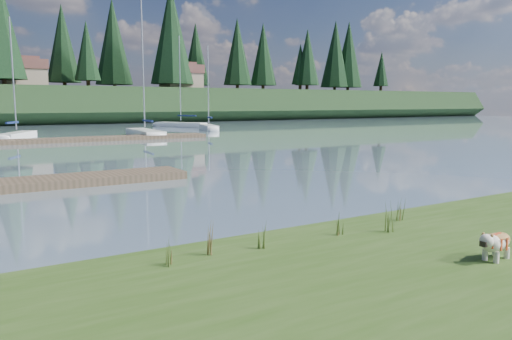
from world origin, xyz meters
TOP-DOWN VIEW (x-y plane):
  - ground at (0.00, 30.00)m, footprint 200.00×200.00m
  - bulldog at (3.84, -5.11)m, footprint 0.84×0.41m
  - dock_far at (2.00, 30.00)m, footprint 26.00×2.20m
  - sailboat_bg_2 at (1.09, 35.37)m, footprint 4.03×6.31m
  - sailboat_bg_3 at (11.11, 33.96)m, footprint 2.33×8.68m
  - sailboat_bg_4 at (20.38, 39.49)m, footprint 2.76×6.14m
  - sailboat_bg_5 at (20.11, 47.66)m, footprint 5.13×7.44m
  - weed_0 at (-0.10, -2.33)m, footprint 0.17×0.14m
  - weed_1 at (0.79, -2.48)m, footprint 0.17×0.14m
  - weed_2 at (3.68, -2.85)m, footprint 0.17×0.14m
  - weed_3 at (-0.98, -2.51)m, footprint 0.17×0.14m
  - weed_4 at (2.61, -2.55)m, footprint 0.17×0.14m
  - weed_5 at (4.64, -2.29)m, footprint 0.17×0.14m
  - mud_lip at (0.00, -1.60)m, footprint 60.00×0.50m
  - conifer_4 at (3.00, 66.00)m, footprint 6.16×6.16m
  - conifer_5 at (15.00, 70.00)m, footprint 3.96×3.96m
  - conifer_6 at (28.00, 68.00)m, footprint 7.04×7.04m
  - conifer_7 at (42.00, 71.00)m, footprint 5.28×5.28m
  - conifer_8 at (55.00, 67.00)m, footprint 4.62×4.62m
  - conifer_9 at (68.00, 70.00)m, footprint 5.94×5.94m
  - house_1 at (6.00, 71.00)m, footprint 6.30×5.30m
  - house_2 at (30.00, 69.00)m, footprint 6.30×5.30m

SIDE VIEW (x-z plane):
  - ground at x=0.00m, z-range 0.00..0.00m
  - mud_lip at x=0.00m, z-range 0.00..0.14m
  - dock_far at x=2.00m, z-range 0.00..0.30m
  - sailboat_bg_5 at x=20.11m, z-range -5.20..5.84m
  - sailboat_bg_3 at x=11.11m, z-range -5.94..6.59m
  - sailboat_bg_4 at x=20.38m, z-range -4.24..4.90m
  - sailboat_bg_2 at x=1.09m, z-range -4.59..5.25m
  - weed_3 at x=-0.98m, z-range 0.31..0.79m
  - weed_4 at x=2.61m, z-range 0.31..0.80m
  - weed_5 at x=4.64m, z-range 0.31..0.83m
  - weed_1 at x=0.79m, z-range 0.30..0.89m
  - weed_0 at x=-0.10m, z-range 0.30..0.97m
  - bulldog at x=3.84m, z-range 0.41..0.91m
  - weed_2 at x=3.68m, z-range 0.29..1.06m
  - house_1 at x=6.00m, z-range 4.99..9.64m
  - house_2 at x=30.00m, z-range 4.99..9.64m
  - conifer_5 at x=15.00m, z-range 5.65..16.00m
  - conifer_8 at x=55.00m, z-range 5.62..17.40m
  - conifer_7 at x=42.00m, z-range 5.59..18.79m
  - conifer_9 at x=68.00m, z-range 5.55..20.18m
  - conifer_4 at x=3.00m, z-range 5.54..20.64m
  - conifer_6 at x=28.00m, z-range 5.49..22.49m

